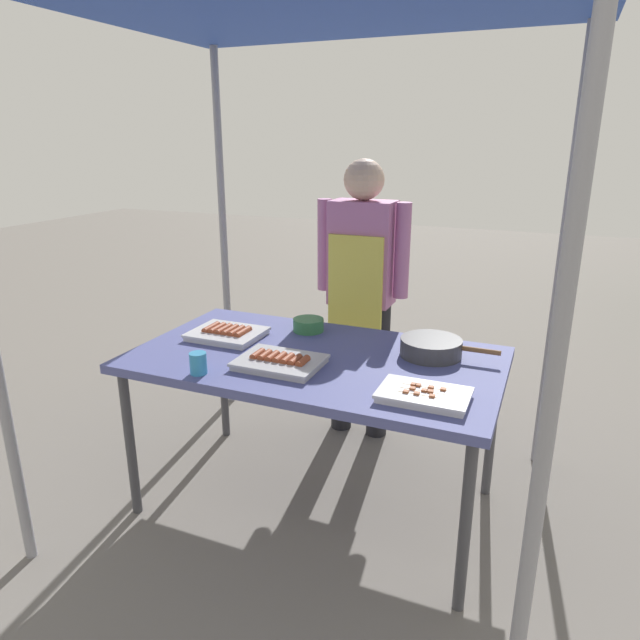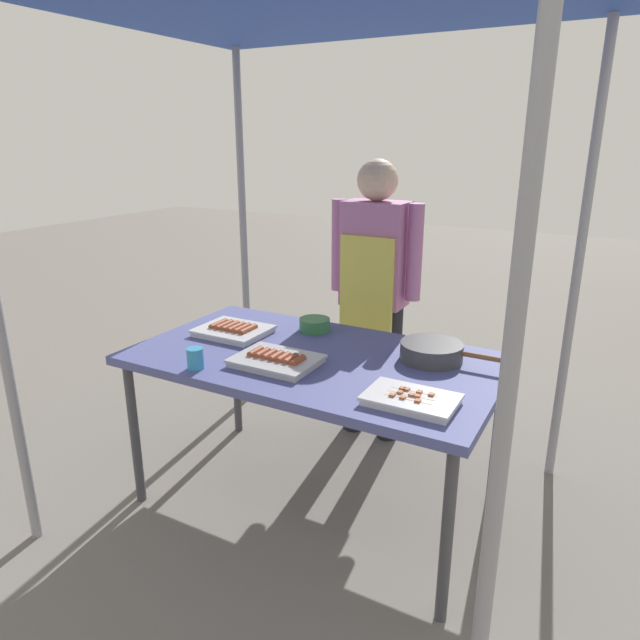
% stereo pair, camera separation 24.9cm
% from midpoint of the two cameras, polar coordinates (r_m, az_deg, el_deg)
% --- Properties ---
extents(ground_plane, '(18.00, 18.00, 0.00)m').
position_cam_midpoint_polar(ground_plane, '(2.86, -3.02, -17.78)').
color(ground_plane, '#66605B').
extents(stall_table, '(1.60, 0.90, 0.75)m').
position_cam_midpoint_polar(stall_table, '(2.52, -3.28, -4.77)').
color(stall_table, '#4C518C').
rests_on(stall_table, ground).
extents(stall_canopy, '(2.10, 1.80, 2.21)m').
position_cam_midpoint_polar(stall_canopy, '(2.36, -3.96, 28.49)').
color(stall_canopy, gray).
rests_on(stall_canopy, ground).
extents(tray_grilled_sausages, '(0.35, 0.27, 0.05)m').
position_cam_midpoint_polar(tray_grilled_sausages, '(2.39, -7.03, -4.24)').
color(tray_grilled_sausages, '#ADADB2').
rests_on(tray_grilled_sausages, stall_table).
extents(tray_meat_skewers, '(0.33, 0.21, 0.04)m').
position_cam_midpoint_polar(tray_meat_skewers, '(2.10, 7.05, -7.56)').
color(tray_meat_skewers, silver).
rests_on(tray_meat_skewers, stall_table).
extents(tray_pork_links, '(0.33, 0.27, 0.05)m').
position_cam_midpoint_polar(tray_pork_links, '(2.77, -11.86, -1.35)').
color(tray_pork_links, silver).
rests_on(tray_pork_links, stall_table).
extents(cooking_wok, '(0.43, 0.27, 0.08)m').
position_cam_midpoint_polar(cooking_wok, '(2.50, 8.38, -2.71)').
color(cooking_wok, '#38383A').
rests_on(cooking_wok, stall_table).
extents(condiment_bowl, '(0.15, 0.15, 0.06)m').
position_cam_midpoint_polar(condiment_bowl, '(2.80, -3.72, -0.53)').
color(condiment_bowl, '#33723F').
rests_on(condiment_bowl, stall_table).
extents(drink_cup_near_edge, '(0.07, 0.07, 0.09)m').
position_cam_midpoint_polar(drink_cup_near_edge, '(2.37, -15.10, -4.28)').
color(drink_cup_near_edge, '#338CBF').
rests_on(drink_cup_near_edge, stall_table).
extents(vendor_woman, '(0.52, 0.23, 1.56)m').
position_cam_midpoint_polar(vendor_woman, '(3.11, 1.91, 4.03)').
color(vendor_woman, black).
rests_on(vendor_woman, ground).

